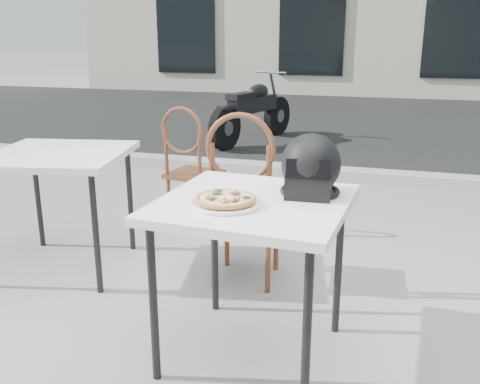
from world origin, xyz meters
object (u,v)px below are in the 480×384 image
(plate, at_px, (226,203))
(helmet, at_px, (311,168))
(cafe_chair_main, at_px, (244,191))
(cafe_table_side, at_px, (59,163))
(pizza, at_px, (226,199))
(motorcycle, at_px, (253,112))
(cafe_table_main, at_px, (254,215))
(cafe_chair_side, at_px, (189,161))

(plate, bearing_deg, helmet, 39.65)
(helmet, xyz_separation_m, cafe_chair_main, (-0.48, 0.56, -0.31))
(cafe_chair_main, bearing_deg, plate, 96.58)
(helmet, bearing_deg, cafe_table_side, 161.32)
(pizza, distance_m, helmet, 0.43)
(cafe_chair_main, height_order, motorcycle, cafe_chair_main)
(cafe_table_main, height_order, cafe_chair_side, cafe_chair_side)
(cafe_table_side, height_order, motorcycle, motorcycle)
(pizza, relative_size, cafe_chair_main, 0.31)
(pizza, distance_m, cafe_chair_main, 0.87)
(cafe_chair_side, bearing_deg, motorcycle, -72.79)
(cafe_chair_side, xyz_separation_m, motorcycle, (-0.44, 3.56, -0.12))
(plate, distance_m, cafe_chair_main, 0.86)
(cafe_table_main, bearing_deg, motorcycle, 105.11)
(cafe_table_side, bearing_deg, cafe_table_main, -23.46)
(plate, bearing_deg, cafe_chair_side, 116.64)
(plate, height_order, helmet, helmet)
(plate, bearing_deg, cafe_table_side, 151.25)
(plate, bearing_deg, pizza, 56.36)
(cafe_chair_main, xyz_separation_m, cafe_table_side, (-1.19, -0.09, 0.11))
(motorcycle, bearing_deg, cafe_chair_main, -57.65)
(cafe_chair_main, distance_m, cafe_chair_side, 1.11)
(plate, distance_m, motorcycle, 5.42)
(cafe_chair_side, height_order, motorcycle, cafe_chair_side)
(motorcycle, bearing_deg, cafe_chair_side, -64.93)
(pizza, distance_m, motorcycle, 5.42)
(cafe_table_main, bearing_deg, pizza, -130.12)
(cafe_table_main, distance_m, pizza, 0.18)
(pizza, relative_size, motorcycle, 0.18)
(cafe_chair_main, bearing_deg, helmet, 126.30)
(cafe_table_main, xyz_separation_m, helmet, (0.23, 0.15, 0.20))
(cafe_table_side, bearing_deg, cafe_chair_main, 4.22)
(cafe_chair_side, bearing_deg, plate, 126.73)
(cafe_chair_side, bearing_deg, cafe_table_main, 130.97)
(pizza, bearing_deg, plate, -123.64)
(cafe_table_main, xyz_separation_m, plate, (-0.10, -0.11, 0.08))
(pizza, height_order, cafe_chair_side, cafe_chair_side)
(plate, distance_m, pizza, 0.02)
(cafe_table_main, xyz_separation_m, cafe_chair_main, (-0.25, 0.71, -0.11))
(cafe_table_main, relative_size, motorcycle, 0.47)
(plate, relative_size, cafe_chair_main, 0.37)
(cafe_chair_main, height_order, cafe_chair_side, cafe_chair_main)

